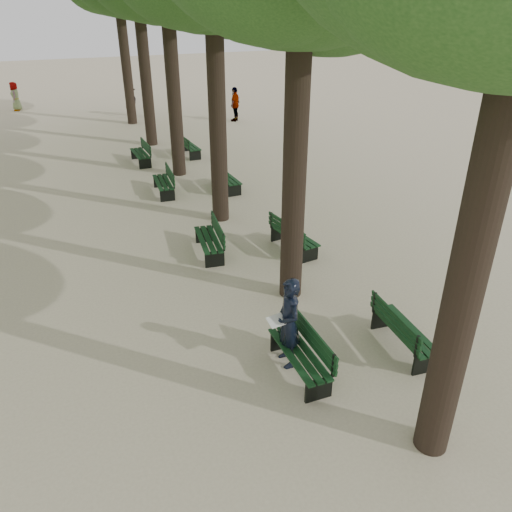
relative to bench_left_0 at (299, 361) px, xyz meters
name	(u,v)px	position (x,y,z in m)	size (l,w,h in m)	color
ground	(290,390)	(-0.37, -0.37, -0.27)	(120.00, 120.00, 0.00)	beige
bench_left_0	(299,361)	(0.00, 0.00, 0.00)	(0.63, 1.82, 0.92)	black
bench_left_1	(209,245)	(0.00, 5.40, 0.00)	(0.81, 1.86, 0.92)	black
bench_left_2	(164,187)	(0.00, 10.61, 0.00)	(0.72, 1.84, 0.92)	black
bench_left_3	(141,157)	(0.00, 14.69, 0.00)	(0.60, 1.81, 0.92)	black
bench_right_0	(403,337)	(2.27, -0.18, 0.00)	(0.75, 1.85, 0.92)	black
bench_right_1	(294,241)	(2.27, 4.68, 0.00)	(0.78, 1.86, 0.92)	black
bench_right_2	(227,182)	(2.27, 10.17, 0.00)	(0.61, 1.81, 0.92)	black
bench_right_3	(189,150)	(2.27, 15.03, 0.00)	(0.64, 1.82, 0.92)	black
man_with_map	(288,323)	(-0.08, 0.35, 0.66)	(0.64, 0.76, 1.85)	black
pedestrian_d	(15,96)	(-4.86, 29.16, 0.59)	(0.84, 0.34, 1.72)	#262628
pedestrian_b	(131,101)	(1.52, 24.73, 0.60)	(1.13, 0.35, 1.75)	#262628
pedestrian_c	(235,104)	(6.74, 20.89, 0.68)	(1.11, 0.38, 1.90)	#262628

